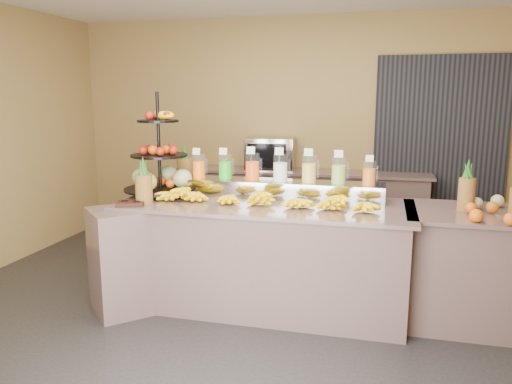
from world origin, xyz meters
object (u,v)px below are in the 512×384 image
at_px(condiment_caddy, 131,203).
at_px(right_fruit_pile, 491,205).
at_px(oven_warmer, 271,154).
at_px(pitcher_tray, 280,189).
at_px(fruit_stand, 164,169).
at_px(banana_heap, 262,197).

relative_size(condiment_caddy, right_fruit_pile, 0.45).
bearing_deg(oven_warmer, pitcher_tray, -78.75).
distance_m(pitcher_tray, fruit_stand, 1.09).
bearing_deg(condiment_caddy, banana_heap, 16.79).
height_order(right_fruit_pile, oven_warmer, oven_warmer).
bearing_deg(fruit_stand, right_fruit_pile, 8.89).
bearing_deg(oven_warmer, condiment_caddy, -110.79).
bearing_deg(banana_heap, fruit_stand, 169.33).
distance_m(fruit_stand, condiment_caddy, 0.56).
distance_m(condiment_caddy, right_fruit_pile, 2.88).
bearing_deg(oven_warmer, fruit_stand, -112.59).
bearing_deg(banana_heap, condiment_caddy, -163.21).
relative_size(condiment_caddy, oven_warmer, 0.38).
xyz_separation_m(banana_heap, condiment_caddy, (-1.06, -0.32, -0.05)).
distance_m(fruit_stand, oven_warmer, 1.91).
xyz_separation_m(right_fruit_pile, oven_warmer, (-2.18, 1.97, 0.11)).
height_order(banana_heap, right_fruit_pile, right_fruit_pile).
distance_m(right_fruit_pile, oven_warmer, 2.94).
distance_m(condiment_caddy, oven_warmer, 2.42).
bearing_deg(right_fruit_pile, fruit_stand, 176.84).
relative_size(right_fruit_pile, oven_warmer, 0.84).
distance_m(fruit_stand, right_fruit_pile, 2.78).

